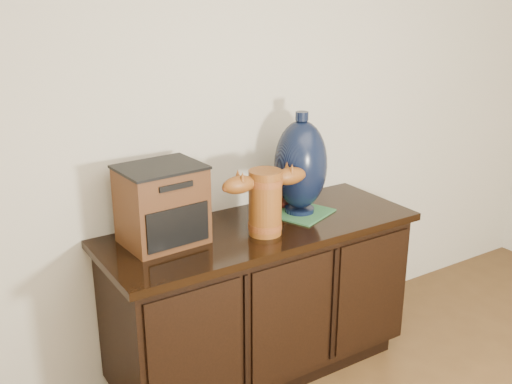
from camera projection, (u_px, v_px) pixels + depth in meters
sideboard at (260, 299)px, 2.81m from camera, size 1.46×0.56×0.75m
terracotta_vessel at (265, 198)px, 2.56m from camera, size 0.41×0.16×0.29m
tv_radio at (162, 205)px, 2.47m from camera, size 0.35×0.29×0.33m
green_mat at (299, 212)px, 2.84m from camera, size 0.33×0.33×0.01m
lamp_base at (301, 165)px, 2.77m from camera, size 0.32×0.32×0.48m
spray_can at (284, 191)px, 2.88m from camera, size 0.06×0.06×0.17m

